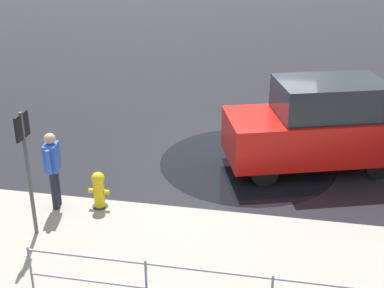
% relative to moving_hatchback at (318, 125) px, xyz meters
% --- Properties ---
extents(ground_plane, '(60.00, 60.00, 0.00)m').
position_rel_moving_hatchback_xyz_m(ground_plane, '(1.30, -0.16, -1.03)').
color(ground_plane, black).
extents(kerb_strip, '(24.00, 3.20, 0.04)m').
position_rel_moving_hatchback_xyz_m(kerb_strip, '(1.30, 4.04, -1.01)').
color(kerb_strip, gray).
rests_on(kerb_strip, ground).
extents(moving_hatchback, '(4.24, 2.83, 2.06)m').
position_rel_moving_hatchback_xyz_m(moving_hatchback, '(0.00, 0.00, 0.00)').
color(moving_hatchback, red).
rests_on(moving_hatchback, ground).
extents(fire_hydrant, '(0.42, 0.31, 0.80)m').
position_rel_moving_hatchback_xyz_m(fire_hydrant, '(4.23, 2.73, -0.63)').
color(fire_hydrant, gold).
rests_on(fire_hydrant, ground).
extents(pedestrian, '(0.30, 0.56, 1.62)m').
position_rel_moving_hatchback_xyz_m(pedestrian, '(5.08, 2.87, -0.07)').
color(pedestrian, blue).
rests_on(pedestrian, ground).
extents(sign_post, '(0.07, 0.44, 2.40)m').
position_rel_moving_hatchback_xyz_m(sign_post, '(5.06, 3.83, 0.55)').
color(sign_post, '#4C4C51').
rests_on(sign_post, ground).
extents(puddle_patch, '(4.13, 4.13, 0.01)m').
position_rel_moving_hatchback_xyz_m(puddle_patch, '(1.53, 0.10, -1.02)').
color(puddle_patch, black).
rests_on(puddle_patch, ground).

